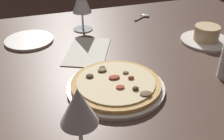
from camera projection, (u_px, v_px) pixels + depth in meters
The scene contains 8 objects.
dining_table at pixel (109, 75), 86.33cm from camera, with size 150.00×110.00×4.00cm, color brown.
pizza_main at pixel (116, 85), 75.96cm from camera, with size 26.44×26.44×3.36cm.
ramekin_on_saucer at pixel (206, 36), 101.35cm from camera, with size 17.70×17.70×5.91cm.
wine_glass_far at pixel (79, 109), 50.91cm from camera, with size 7.22×7.22×16.11cm.
wine_glass_near at pixel (81, 2), 106.17cm from camera, with size 7.52×7.52×16.66cm.
side_plate at pixel (29, 40), 102.31cm from camera, with size 17.28×17.28×0.90cm, color white.
paper_menu at pixel (88, 51), 95.41cm from camera, with size 13.19×21.40×0.30cm, color silver.
spoon at pixel (144, 16), 123.73cm from camera, with size 9.10×7.08×1.00cm.
Camera 1 is at (-22.17, -69.70, 47.89)cm, focal length 45.39 mm.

